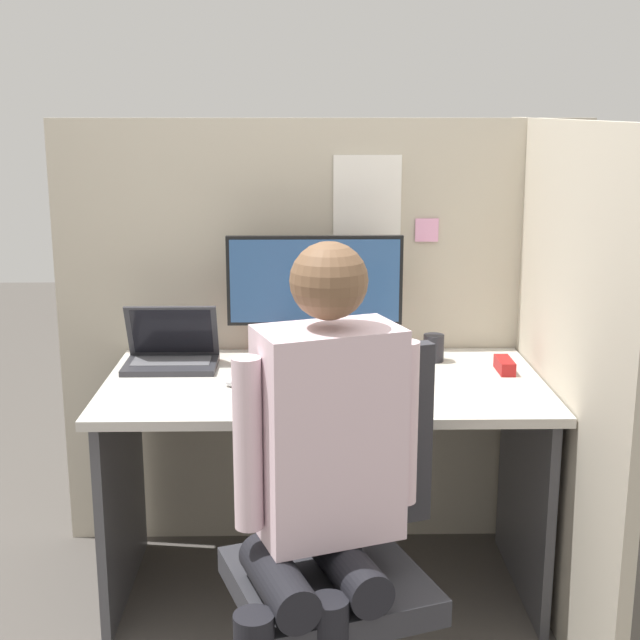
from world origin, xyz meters
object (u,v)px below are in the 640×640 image
(carrot_toy, at_px, (366,391))
(monitor, at_px, (315,286))
(coffee_mug, at_px, (433,348))
(paper_box, at_px, (315,352))
(office_chair, at_px, (340,540))
(laptop, at_px, (171,355))
(person, at_px, (322,474))
(stapler, at_px, (505,365))

(carrot_toy, bearing_deg, monitor, 111.08)
(monitor, distance_m, coffee_mug, 0.47)
(paper_box, relative_size, coffee_mug, 3.47)
(carrot_toy, distance_m, office_chair, 0.55)
(laptop, relative_size, person, 0.24)
(stapler, distance_m, person, 1.09)
(coffee_mug, bearing_deg, stapler, -31.32)
(paper_box, bearing_deg, carrot_toy, -68.78)
(laptop, xyz_separation_m, carrot_toy, (0.65, -0.34, -0.02))
(laptop, distance_m, stapler, 1.14)
(office_chair, bearing_deg, coffee_mug, 67.38)
(office_chair, bearing_deg, stapler, 51.53)
(monitor, height_order, stapler, monitor)
(paper_box, relative_size, carrot_toy, 2.78)
(paper_box, relative_size, stapler, 2.50)
(paper_box, height_order, coffee_mug, coffee_mug)
(stapler, xyz_separation_m, office_chair, (-0.59, -0.74, -0.26))
(paper_box, height_order, carrot_toy, paper_box)
(carrot_toy, xyz_separation_m, office_chair, (-0.10, -0.48, -0.26))
(paper_box, relative_size, monitor, 0.55)
(stapler, bearing_deg, monitor, 167.58)
(paper_box, height_order, monitor, monitor)
(paper_box, height_order, stapler, paper_box)
(paper_box, height_order, office_chair, office_chair)
(paper_box, xyz_separation_m, coffee_mug, (0.42, -0.00, 0.01))
(paper_box, distance_m, laptop, 0.50)
(monitor, bearing_deg, stapler, -12.42)
(carrot_toy, relative_size, person, 0.09)
(coffee_mug, bearing_deg, person, -112.21)
(laptop, height_order, office_chair, office_chair)
(laptop, bearing_deg, office_chair, -56.14)
(laptop, distance_m, person, 1.09)
(office_chair, height_order, coffee_mug, office_chair)
(laptop, bearing_deg, stapler, -4.09)
(laptop, distance_m, carrot_toy, 0.73)
(stapler, relative_size, coffee_mug, 1.39)
(monitor, xyz_separation_m, laptop, (-0.50, -0.06, -0.23))
(paper_box, xyz_separation_m, person, (0.00, -1.02, -0.02))
(stapler, bearing_deg, coffee_mug, 148.68)
(paper_box, bearing_deg, coffee_mug, -0.39)
(paper_box, distance_m, person, 1.02)
(carrot_toy, height_order, coffee_mug, coffee_mug)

